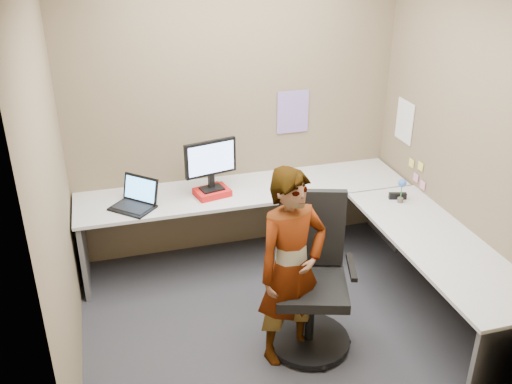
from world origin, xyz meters
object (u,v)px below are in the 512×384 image
object	(u,v)px
person	(291,268)
office_chair	(310,287)
monitor	(211,161)
desk	(313,227)

from	to	relation	value
person	office_chair	bearing A→B (deg)	13.23
person	monitor	bearing A→B (deg)	87.05
monitor	person	xyz separation A→B (m)	(0.29, -1.30, -0.31)
monitor	office_chair	bearing A→B (deg)	-81.08
desk	office_chair	xyz separation A→B (m)	(-0.26, -0.65, -0.11)
monitor	office_chair	world-z (taller)	monitor
desk	person	distance (m)	0.89
monitor	person	bearing A→B (deg)	-90.44
desk	office_chair	distance (m)	0.71
desk	monitor	distance (m)	1.03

